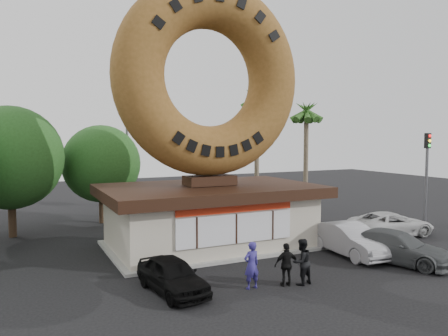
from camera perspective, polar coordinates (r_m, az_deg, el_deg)
The scene contains 16 objects.
ground at distance 18.62m, azimuth 5.85°, elevation -14.27°, with size 90.00×90.00×0.00m, color black.
donut_shop at distance 23.34m, azimuth -1.87°, elevation -5.98°, with size 11.20×7.20×3.80m.
giant_donut at distance 23.18m, azimuth -1.93°, elevation 11.68°, with size 10.22×10.22×2.60m, color brown.
tree_west at distance 28.05m, azimuth -26.16°, elevation 1.22°, with size 6.00×6.00×7.65m.
tree_mid at distance 30.54m, azimuth -15.72°, elevation 0.53°, with size 5.20×5.20×6.63m.
palm_near at distance 33.62m, azimuth 4.34°, elevation 8.50°, with size 2.60×2.60×9.75m.
palm_far at distance 34.23m, azimuth 10.72°, elevation 6.80°, with size 2.60×2.60×8.75m.
street_lamp at distance 31.93m, azimuth -12.26°, elevation 1.58°, with size 2.11×0.20×8.00m.
traffic_signal at distance 30.13m, azimuth 24.97°, elevation -0.04°, with size 0.30×0.38×6.07m.
person_left at distance 17.25m, azimuth 3.61°, elevation -12.55°, with size 0.67×0.44×1.85m, color navy.
person_center at distance 17.95m, azimuth 10.10°, elevation -11.96°, with size 0.89×0.70×1.84m, color black.
person_right at distance 17.70m, azimuth 8.18°, elevation -12.38°, with size 1.00×0.42×1.71m, color black.
car_black at distance 17.02m, azimuth -6.77°, elevation -13.73°, with size 1.56×3.89×1.32m, color black.
car_silver at distance 22.71m, azimuth 16.12°, elevation -8.97°, with size 1.66×4.75×1.56m, color gray.
car_grey at distance 22.17m, azimuth 21.65°, elevation -9.57°, with size 2.04×5.02×1.46m, color #4C4F51.
car_white at distance 27.81m, azimuth 20.97°, elevation -6.83°, with size 2.33×5.06×1.41m, color #BABABA.
Camera 1 is at (-9.29, -15.02, 5.90)m, focal length 35.00 mm.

